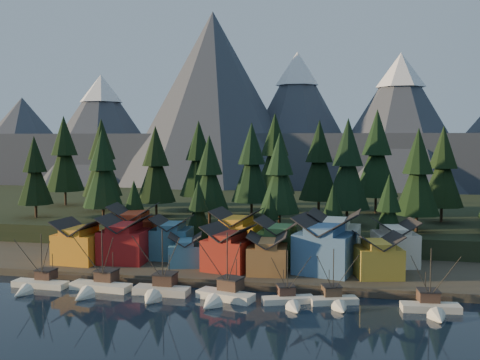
% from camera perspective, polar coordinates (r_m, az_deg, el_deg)
% --- Properties ---
extents(ground, '(500.00, 500.00, 0.00)m').
position_cam_1_polar(ground, '(87.12, -4.20, -14.13)').
color(ground, black).
rests_on(ground, ground).
extents(shore_strip, '(400.00, 50.00, 1.50)m').
position_cam_1_polar(shore_strip, '(124.48, 0.93, -8.06)').
color(shore_strip, '#3B352B').
rests_on(shore_strip, ground).
extents(hillside, '(420.00, 100.00, 6.00)m').
position_cam_1_polar(hillside, '(172.66, 4.07, -3.78)').
color(hillside, black).
rests_on(hillside, ground).
extents(dock, '(80.00, 4.00, 1.00)m').
position_cam_1_polar(dock, '(102.24, -1.61, -11.00)').
color(dock, '#4F4638').
rests_on(dock, ground).
extents(mountain_ridge, '(560.00, 190.00, 90.00)m').
position_cam_1_polar(mountain_ridge, '(294.17, 6.54, 4.12)').
color(mountain_ridge, '#4A515F').
rests_on(mountain_ridge, ground).
extents(boat_0, '(10.86, 11.77, 11.09)m').
position_cam_1_polar(boat_0, '(107.07, -20.93, -9.77)').
color(boat_0, silver).
rests_on(boat_0, ground).
extents(boat_1, '(11.89, 12.78, 12.40)m').
position_cam_1_polar(boat_1, '(101.60, -15.04, -10.23)').
color(boat_1, silver).
rests_on(boat_1, ground).
extents(boat_2, '(10.28, 11.17, 12.85)m').
position_cam_1_polar(boat_2, '(96.75, -8.62, -10.70)').
color(boat_2, beige).
rests_on(boat_2, ground).
extents(boat_3, '(10.89, 11.52, 12.89)m').
position_cam_1_polar(boat_3, '(92.88, -1.92, -11.30)').
color(boat_3, silver).
rests_on(boat_3, ground).
extents(boat_4, '(9.39, 9.75, 9.90)m').
position_cam_1_polar(boat_4, '(91.57, 5.31, -12.01)').
color(boat_4, silver).
rests_on(boat_4, ground).
extents(boat_5, '(8.62, 9.13, 10.30)m').
position_cam_1_polar(boat_5, '(92.20, 10.15, -11.81)').
color(boat_5, beige).
rests_on(boat_5, ground).
extents(boat_6, '(9.73, 10.42, 11.26)m').
position_cam_1_polar(boat_6, '(92.21, 19.85, -11.92)').
color(boat_6, beige).
rests_on(boat_6, ground).
extents(house_front_0, '(9.60, 9.14, 9.04)m').
position_cam_1_polar(house_front_0, '(118.56, -16.77, -6.17)').
color(house_front_0, orange).
rests_on(house_front_0, shore_strip).
extents(house_front_1, '(9.94, 9.58, 9.84)m').
position_cam_1_polar(house_front_1, '(116.46, -12.22, -6.07)').
color(house_front_1, maroon).
rests_on(house_front_1, shore_strip).
extents(house_front_2, '(8.18, 8.22, 6.55)m').
position_cam_1_polar(house_front_2, '(111.69, -5.84, -7.34)').
color(house_front_2, teal).
rests_on(house_front_2, shore_strip).
extents(house_front_3, '(10.59, 10.29, 8.99)m').
position_cam_1_polar(house_front_3, '(107.17, -1.24, -7.13)').
color(house_front_3, maroon).
rests_on(house_front_3, shore_strip).
extents(house_front_4, '(8.17, 8.72, 7.74)m').
position_cam_1_polar(house_front_4, '(105.11, 2.93, -7.72)').
color(house_front_4, olive).
rests_on(house_front_4, shore_strip).
extents(house_front_5, '(12.65, 11.96, 11.13)m').
position_cam_1_polar(house_front_5, '(106.06, 8.99, -6.69)').
color(house_front_5, '#3D6491').
rests_on(house_front_5, shore_strip).
extents(house_front_6, '(9.85, 9.51, 8.27)m').
position_cam_1_polar(house_front_6, '(105.44, 14.50, -7.67)').
color(house_front_6, gold).
rests_on(house_front_6, shore_strip).
extents(house_back_0, '(11.56, 11.22, 11.07)m').
position_cam_1_polar(house_back_0, '(125.53, -11.28, -4.99)').
color(house_back_0, '#A03218').
rests_on(house_back_0, shore_strip).
extents(house_back_1, '(8.59, 8.68, 9.14)m').
position_cam_1_polar(house_back_1, '(118.51, -7.28, -6.00)').
color(house_back_1, '#35647F').
rests_on(house_back_1, shore_strip).
extents(house_back_2, '(10.80, 10.07, 10.55)m').
position_cam_1_polar(house_back_2, '(118.52, -0.40, -5.60)').
color(house_back_2, orange).
rests_on(house_back_2, shore_strip).
extents(house_back_3, '(10.11, 9.16, 9.60)m').
position_cam_1_polar(house_back_3, '(112.72, 4.34, -6.39)').
color(house_back_3, '#3B6D3B').
rests_on(house_back_3, shore_strip).
extents(house_back_4, '(10.85, 10.47, 11.12)m').
position_cam_1_polar(house_back_4, '(114.24, 10.07, -5.90)').
color(house_back_4, white).
rests_on(house_back_4, shore_strip).
extents(house_back_5, '(9.90, 9.98, 9.46)m').
position_cam_1_polar(house_back_5, '(115.58, 16.20, -6.33)').
color(house_back_5, silver).
rests_on(house_back_5, shore_strip).
extents(tree_hill_0, '(9.64, 9.64, 22.45)m').
position_cam_1_polar(tree_hill_0, '(156.67, -21.03, 0.70)').
color(tree_hill_0, '#332319').
rests_on(tree_hill_0, hillside).
extents(tree_hill_1, '(11.85, 11.85, 27.60)m').
position_cam_1_polar(tree_hill_1, '(164.52, -14.52, 2.01)').
color(tree_hill_1, '#332319').
rests_on(tree_hill_1, hillside).
extents(tree_hill_2, '(10.39, 10.39, 24.20)m').
position_cam_1_polar(tree_hill_2, '(142.28, -14.46, 0.89)').
color(tree_hill_2, '#332319').
rests_on(tree_hill_2, hillside).
extents(tree_hill_3, '(10.85, 10.85, 25.27)m').
position_cam_1_polar(tree_hill_3, '(149.25, -8.97, 1.37)').
color(tree_hill_3, '#332319').
rests_on(tree_hill_3, hillside).
extents(tree_hill_4, '(11.64, 11.64, 27.11)m').
position_cam_1_polar(tree_hill_4, '(160.88, -4.41, 1.99)').
color(tree_hill_4, '#332319').
rests_on(tree_hill_4, hillside).
extents(tree_hill_5, '(9.73, 9.73, 22.66)m').
position_cam_1_polar(tree_hill_5, '(134.28, -3.29, 0.46)').
color(tree_hill_5, '#332319').
rests_on(tree_hill_5, hillside).
extents(tree_hill_6, '(11.22, 11.22, 26.14)m').
position_cam_1_polar(tree_hill_6, '(147.00, 1.25, 1.56)').
color(tree_hill_6, '#332319').
rests_on(tree_hill_6, hillside).
extents(tree_hill_7, '(9.99, 9.99, 23.28)m').
position_cam_1_polar(tree_hill_7, '(128.76, 4.24, 0.44)').
color(tree_hill_7, '#332319').
rests_on(tree_hill_7, hillside).
extents(tree_hill_8, '(11.56, 11.56, 26.93)m').
position_cam_1_polar(tree_hill_8, '(151.75, 8.44, 1.77)').
color(tree_hill_8, '#332319').
rests_on(tree_hill_8, hillside).
extents(tree_hill_9, '(11.50, 11.50, 26.80)m').
position_cam_1_polar(tree_hill_9, '(134.52, 11.41, 1.36)').
color(tree_hill_9, '#332319').
rests_on(tree_hill_9, hillside).
extents(tree_hill_10, '(12.95, 12.95, 30.17)m').
position_cam_1_polar(tree_hill_10, '(159.57, 14.36, 2.45)').
color(tree_hill_10, '#332319').
rests_on(tree_hill_10, hillside).
extents(tree_hill_11, '(10.41, 10.41, 24.24)m').
position_cam_1_polar(tree_hill_11, '(130.48, 18.43, 0.50)').
color(tree_hill_11, '#332319').
rests_on(tree_hill_11, hillside).
extents(tree_hill_12, '(10.76, 10.76, 25.07)m').
position_cam_1_polar(tree_hill_12, '(147.37, 20.81, 1.05)').
color(tree_hill_12, '#332319').
rests_on(tree_hill_12, hillside).
extents(tree_hill_15, '(12.63, 12.63, 29.41)m').
position_cam_1_polar(tree_hill_15, '(163.04, 3.73, 2.47)').
color(tree_hill_15, '#332319').
rests_on(tree_hill_15, hillside).
extents(tree_hill_16, '(12.46, 12.46, 29.04)m').
position_cam_1_polar(tree_hill_16, '(181.80, -18.22, 2.40)').
color(tree_hill_16, '#332319').
rests_on(tree_hill_16, hillside).
extents(tree_shore_0, '(6.99, 6.99, 16.28)m').
position_cam_1_polar(tree_shore_0, '(130.89, -11.21, -3.24)').
color(tree_shore_0, '#332319').
rests_on(tree_shore_0, shore_strip).
extents(tree_shore_1, '(7.14, 7.14, 16.63)m').
position_cam_1_polar(tree_shore_1, '(125.51, -4.46, -3.41)').
color(tree_shore_1, '#332319').
rests_on(tree_shore_1, shore_strip).
extents(tree_shore_2, '(6.04, 6.04, 14.08)m').
position_cam_1_polar(tree_shore_2, '(122.09, 3.25, -4.29)').
color(tree_shore_2, '#332319').
rests_on(tree_shore_2, shore_strip).
extents(tree_shore_3, '(6.93, 6.93, 16.15)m').
position_cam_1_polar(tree_shore_3, '(120.66, 9.85, -3.91)').
color(tree_shore_3, '#332319').
rests_on(tree_shore_3, shore_strip).
extents(tree_shore_4, '(8.01, 8.01, 18.66)m').
position_cam_1_polar(tree_shore_4, '(120.68, 15.57, -3.34)').
color(tree_shore_4, '#332319').
rests_on(tree_shore_4, shore_strip).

